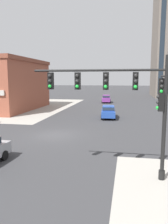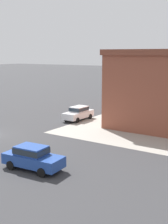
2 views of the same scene
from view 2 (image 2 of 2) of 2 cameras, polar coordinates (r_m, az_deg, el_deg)
car_main_southbound_near at (r=37.66m, az=-1.03°, el=-0.12°), size 4.42×1.93×1.68m
car_main_mid at (r=22.10m, az=-9.54°, el=-8.21°), size 2.16×4.53×1.68m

